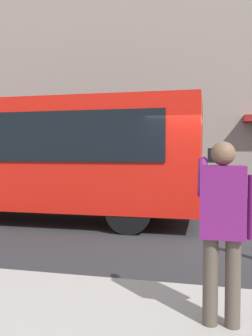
{
  "coord_description": "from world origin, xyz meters",
  "views": [
    {
      "loc": [
        -0.01,
        7.78,
        1.75
      ],
      "look_at": [
        2.01,
        -0.94,
        1.35
      ],
      "focal_mm": 37.73,
      "sensor_mm": 36.0,
      "label": 1
    }
  ],
  "objects": [
    {
      "name": "pedestrian_photographer",
      "position": [
        -0.15,
        4.47,
        1.14
      ],
      "size": [
        0.53,
        0.52,
        1.7
      ],
      "color": "#4C4238",
      "rests_on": "sidewalk_curb"
    },
    {
      "name": "building_facade_far",
      "position": [
        -0.02,
        -6.8,
        5.99
      ],
      "size": [
        28.0,
        1.55,
        12.0
      ],
      "color": "gray",
      "rests_on": "ground_plane"
    },
    {
      "name": "red_bus",
      "position": [
        4.65,
        -0.63,
        1.68
      ],
      "size": [
        9.05,
        2.54,
        3.08
      ],
      "color": "red",
      "rests_on": "ground_plane"
    },
    {
      "name": "ground_plane",
      "position": [
        0.0,
        0.0,
        0.0
      ],
      "size": [
        60.0,
        60.0,
        0.0
      ],
      "primitive_type": "plane",
      "color": "#2B2B2D"
    }
  ]
}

